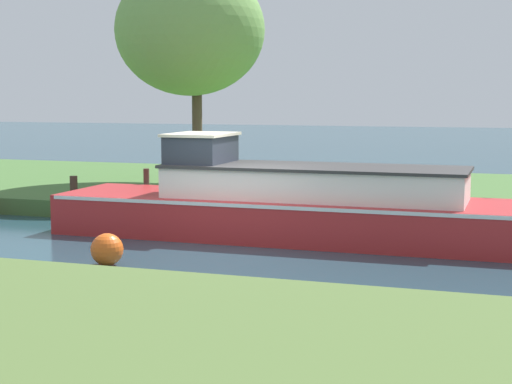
{
  "coord_description": "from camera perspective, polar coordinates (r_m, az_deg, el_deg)",
  "views": [
    {
      "loc": [
        5.32,
        -14.05,
        2.85
      ],
      "look_at": [
        0.22,
        1.2,
        0.9
      ],
      "focal_mm": 55.9,
      "sensor_mm": 36.0,
      "label": 1
    }
  ],
  "objects": [
    {
      "name": "red_barge",
      "position": [
        16.0,
        2.7,
        -0.94
      ],
      "size": [
        9.68,
        2.4,
        2.08
      ],
      "color": "#B02628",
      "rests_on": "ground_plane"
    },
    {
      "name": "riverbank_far",
      "position": [
        21.88,
        4.28,
        -0.06
      ],
      "size": [
        72.0,
        10.0,
        0.4
      ],
      "primitive_type": "cube",
      "color": "#446B33",
      "rests_on": "ground_plane"
    },
    {
      "name": "mooring_post_near",
      "position": [
        18.61,
        -7.84,
        0.49
      ],
      "size": [
        0.14,
        0.14,
        0.77
      ],
      "primitive_type": "cylinder",
      "color": "#423229",
      "rests_on": "riverbank_far"
    },
    {
      "name": "mooring_post_far",
      "position": [
        19.55,
        -12.91,
        0.34
      ],
      "size": [
        0.18,
        0.18,
        0.54
      ],
      "primitive_type": "cylinder",
      "color": "#473228",
      "rests_on": "riverbank_far"
    },
    {
      "name": "willow_tree_left",
      "position": [
        22.74,
        -4.77,
        11.44
      ],
      "size": [
        4.24,
        3.87,
        6.09
      ],
      "color": "brown",
      "rests_on": "riverbank_far"
    },
    {
      "name": "channel_buoy",
      "position": [
        13.66,
        -10.61,
        -4.07
      ],
      "size": [
        0.55,
        0.55,
        0.55
      ],
      "primitive_type": "sphere",
      "color": "#E55919",
      "rests_on": "ground_plane"
    },
    {
      "name": "ground_plane",
      "position": [
        15.29,
        -2.2,
        -3.83
      ],
      "size": [
        120.0,
        120.0,
        0.0
      ],
      "primitive_type": "plane",
      "color": "#21414D"
    }
  ]
}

